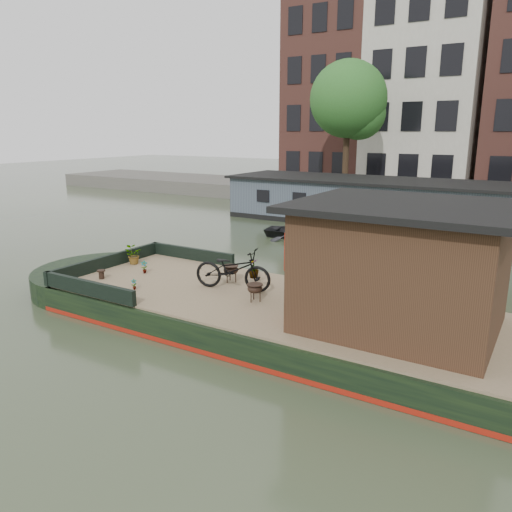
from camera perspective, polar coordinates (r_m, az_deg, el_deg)
The scene contains 19 objects.
ground at distance 11.24m, azimuth 4.75°, elevation -8.75°, with size 120.00×120.00×0.00m, color #25301E.
houseboat_hull at distance 11.75m, azimuth -1.06°, elevation -6.23°, with size 14.01×4.02×0.60m.
houseboat_deck at distance 11.02m, azimuth 4.82°, elevation -5.76°, with size 11.80×3.80×0.05m, color #856A52.
bow_bulwark at distance 13.86m, azimuth -14.21°, elevation -1.08°, with size 3.00×4.00×0.35m.
cabin at distance 9.91m, azimuth 16.33°, elevation -0.99°, with size 4.00×3.50×2.42m.
bicycle at distance 11.90m, azimuth -2.67°, elevation -1.54°, with size 0.66×1.90×1.00m, color black.
potted_plant_a at distance 13.66m, azimuth -12.65°, elevation -1.24°, with size 0.18×0.12×0.34m, color #98442B.
potted_plant_c at distance 14.65m, azimuth -13.91°, elevation 0.10°, with size 0.47×0.41×0.52m, color brown.
potted_plant_d at distance 12.91m, azimuth -0.26°, elevation -1.42°, with size 0.28×0.28×0.50m, color brown.
potted_plant_e at distance 12.33m, azimuth -13.77°, elevation -3.17°, with size 0.14×0.09×0.26m, color brown.
brazier_front at distance 11.15m, azimuth -0.12°, elevation -4.22°, with size 0.38×0.38×0.41m, color black, non-canonical shape.
brazier_rear at distance 12.57m, azimuth -2.88°, elevation -2.03°, with size 0.40×0.40×0.43m, color black, non-canonical shape.
bollard_port at distance 14.72m, azimuth -13.74°, elevation -0.47°, with size 0.18×0.18×0.20m, color black.
bollard_stbd at distance 13.45m, azimuth -17.25°, elevation -2.03°, with size 0.21×0.21×0.23m, color black.
dinghy at distance 20.87m, azimuth 5.95°, elevation 3.07°, with size 2.56×3.59×0.74m, color black.
far_houseboat at distance 23.97m, azimuth 20.16°, elevation 5.17°, with size 20.40×4.40×2.11m.
quay at distance 30.39m, azimuth 22.60°, elevation 5.70°, with size 60.00×6.00×0.90m, color #47443F.
townhouse_row at distance 37.21m, azimuth 25.85°, elevation 18.29°, with size 27.25×8.00×16.50m.
tree_left at distance 30.43m, azimuth 10.79°, elevation 16.82°, with size 4.40×4.40×7.40m.
Camera 1 is at (4.60, -9.28, 4.38)m, focal length 35.00 mm.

